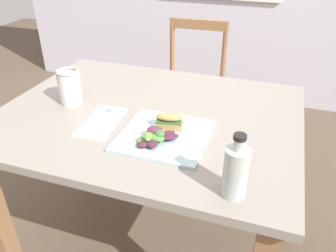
# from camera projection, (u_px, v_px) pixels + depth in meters

# --- Properties ---
(ground_plane) EXTENTS (7.45, 7.45, 0.00)m
(ground_plane) POSITION_uv_depth(u_px,v_px,m) (139.00, 236.00, 1.73)
(ground_plane) COLOR brown
(dining_table) EXTENTS (1.15, 0.90, 0.74)m
(dining_table) POSITION_uv_depth(u_px,v_px,m) (149.00, 140.00, 1.39)
(dining_table) COLOR gray
(dining_table) RESTS_ON ground
(chair_wooden_far) EXTENTS (0.42, 0.42, 0.87)m
(chair_wooden_far) POSITION_uv_depth(u_px,v_px,m) (192.00, 91.00, 2.18)
(chair_wooden_far) COLOR #8E6642
(chair_wooden_far) RESTS_ON ground
(plate_lunch) EXTENTS (0.30, 0.30, 0.01)m
(plate_lunch) POSITION_uv_depth(u_px,v_px,m) (164.00, 135.00, 1.16)
(plate_lunch) COLOR silver
(plate_lunch) RESTS_ON dining_table
(sandwich_half_front) EXTENTS (0.10, 0.07, 0.06)m
(sandwich_half_front) POSITION_uv_depth(u_px,v_px,m) (169.00, 121.00, 1.18)
(sandwich_half_front) COLOR tan
(sandwich_half_front) RESTS_ON plate_lunch
(salad_mixed_greens) EXTENTS (0.14, 0.13, 0.04)m
(salad_mixed_greens) POSITION_uv_depth(u_px,v_px,m) (156.00, 136.00, 1.12)
(salad_mixed_greens) COLOR #518438
(salad_mixed_greens) RESTS_ON plate_lunch
(napkin_folded) EXTENTS (0.14, 0.25, 0.00)m
(napkin_folded) POSITION_uv_depth(u_px,v_px,m) (102.00, 122.00, 1.25)
(napkin_folded) COLOR white
(napkin_folded) RESTS_ON dining_table
(fork_on_napkin) EXTENTS (0.04, 0.19, 0.00)m
(fork_on_napkin) POSITION_uv_depth(u_px,v_px,m) (103.00, 118.00, 1.27)
(fork_on_napkin) COLOR silver
(fork_on_napkin) RESTS_ON napkin_folded
(bottle_cold_brew) EXTENTS (0.07, 0.07, 0.19)m
(bottle_cold_brew) POSITION_uv_depth(u_px,v_px,m) (235.00, 174.00, 0.88)
(bottle_cold_brew) COLOR #472819
(bottle_cold_brew) RESTS_ON dining_table
(mason_jar_iced_tea) EXTENTS (0.09, 0.09, 0.14)m
(mason_jar_iced_tea) POSITION_uv_depth(u_px,v_px,m) (70.00, 88.00, 1.36)
(mason_jar_iced_tea) COLOR #995623
(mason_jar_iced_tea) RESTS_ON dining_table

